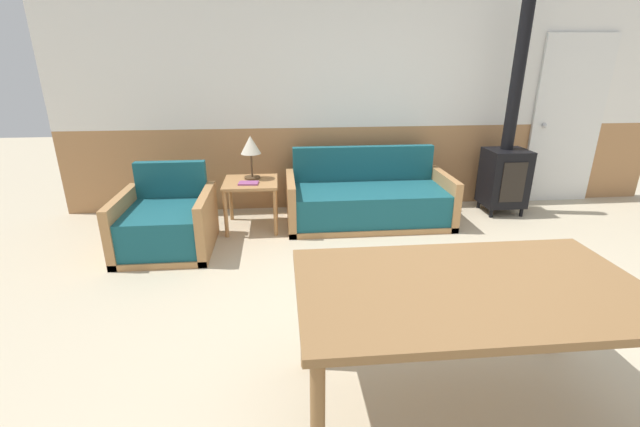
% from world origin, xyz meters
% --- Properties ---
extents(ground_plane, '(16.00, 16.00, 0.00)m').
position_xyz_m(ground_plane, '(0.00, 0.00, 0.00)').
color(ground_plane, beige).
extents(wall_back, '(7.20, 0.06, 2.70)m').
position_xyz_m(wall_back, '(0.00, 2.63, 1.35)').
color(wall_back, '#AD7A4C').
rests_on(wall_back, ground_plane).
extents(couch, '(1.78, 0.82, 0.79)m').
position_xyz_m(couch, '(-0.13, 2.02, 0.24)').
color(couch, '#B27F4C').
rests_on(couch, ground_plane).
extents(armchair, '(0.85, 0.87, 0.78)m').
position_xyz_m(armchair, '(-2.18, 1.49, 0.24)').
color(armchair, '#B27F4C').
rests_on(armchair, ground_plane).
extents(side_table, '(0.56, 0.56, 0.52)m').
position_xyz_m(side_table, '(-1.41, 1.98, 0.44)').
color(side_table, '#B27F4C').
rests_on(side_table, ground_plane).
extents(table_lamp, '(0.21, 0.21, 0.46)m').
position_xyz_m(table_lamp, '(-1.39, 2.08, 0.86)').
color(table_lamp, '#4C3823').
rests_on(table_lamp, side_table).
extents(book_stack, '(0.21, 0.15, 0.02)m').
position_xyz_m(book_stack, '(-1.42, 1.88, 0.53)').
color(book_stack, '#994C84').
rests_on(book_stack, side_table).
extents(dining_table, '(1.65, 0.92, 0.74)m').
position_xyz_m(dining_table, '(-0.21, -0.70, 0.67)').
color(dining_table, olive).
rests_on(dining_table, ground_plane).
extents(wood_stove, '(0.46, 0.42, 2.33)m').
position_xyz_m(wood_stove, '(1.50, 2.19, 0.64)').
color(wood_stove, black).
rests_on(wood_stove, ground_plane).
extents(entry_door, '(0.89, 0.09, 2.01)m').
position_xyz_m(entry_door, '(2.42, 2.57, 1.00)').
color(entry_door, white).
rests_on(entry_door, ground_plane).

